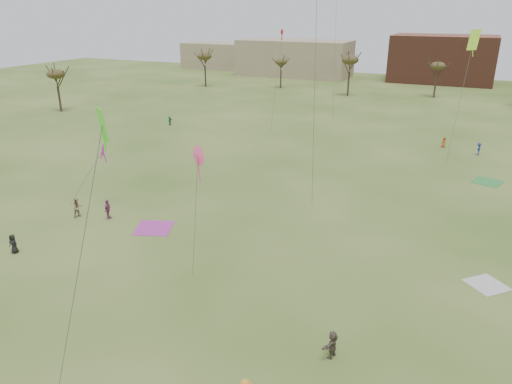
% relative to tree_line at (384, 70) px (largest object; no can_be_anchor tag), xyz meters
% --- Properties ---
extents(ground, '(260.00, 260.00, 0.00)m').
position_rel_tree_line_xyz_m(ground, '(2.85, -79.12, -7.09)').
color(ground, '#335119').
rests_on(ground, ground).
extents(spectator_fore_b, '(1.01, 1.13, 1.91)m').
position_rel_tree_line_xyz_m(spectator_fore_b, '(-15.75, -67.40, -6.13)').
color(spectator_fore_b, '#95715E').
rests_on(spectator_fore_b, ground).
extents(spectator_fore_c, '(0.88, 1.66, 1.70)m').
position_rel_tree_line_xyz_m(spectator_fore_c, '(11.78, -76.16, -6.24)').
color(spectator_fore_c, brown).
rests_on(spectator_fore_c, ground).
extents(flyer_mid_a, '(0.83, 0.57, 1.63)m').
position_rel_tree_line_xyz_m(flyer_mid_a, '(-15.28, -75.00, -6.27)').
color(flyer_mid_a, black).
rests_on(flyer_mid_a, ground).
extents(spectator_mid_d, '(0.82, 1.22, 1.92)m').
position_rel_tree_line_xyz_m(spectator_mid_d, '(-12.87, -66.51, -6.13)').
color(spectator_mid_d, '#973E70').
rests_on(spectator_mid_d, ground).
extents(flyer_far_a, '(0.71, 1.46, 1.51)m').
position_rel_tree_line_xyz_m(flyer_far_a, '(-29.48, -31.91, -6.34)').
color(flyer_far_a, '#257142').
rests_on(flyer_far_a, ground).
extents(flyer_far_b, '(0.86, 0.78, 1.47)m').
position_rel_tree_line_xyz_m(flyer_far_b, '(14.06, -27.03, -6.35)').
color(flyer_far_b, '#B3501E').
rests_on(flyer_far_b, ground).
extents(flyer_far_c, '(0.75, 1.16, 1.69)m').
position_rel_tree_line_xyz_m(flyer_far_c, '(18.63, -29.14, -6.24)').
color(flyer_far_c, navy).
rests_on(flyer_far_c, ground).
extents(blanket_cream, '(3.43, 3.43, 0.03)m').
position_rel_tree_line_xyz_m(blanket_cream, '(19.88, -64.16, -7.09)').
color(blanket_cream, beige).
rests_on(blanket_cream, ground).
extents(blanket_plum, '(4.14, 4.14, 0.03)m').
position_rel_tree_line_xyz_m(blanket_plum, '(-7.70, -66.44, -7.09)').
color(blanket_plum, '#AF369A').
rests_on(blanket_plum, ground).
extents(blanket_olive, '(3.66, 3.66, 0.03)m').
position_rel_tree_line_xyz_m(blanket_olive, '(19.88, -40.34, -7.09)').
color(blanket_olive, '#31873C').
rests_on(blanket_olive, ground).
extents(tree_line, '(117.44, 49.32, 8.91)m').
position_rel_tree_line_xyz_m(tree_line, '(0.00, 0.00, 0.00)').
color(tree_line, '#3A2B1E').
rests_on(tree_line, ground).
extents(building_tan, '(32.00, 14.00, 10.00)m').
position_rel_tree_line_xyz_m(building_tan, '(-32.15, 35.88, -2.09)').
color(building_tan, '#937F60').
rests_on(building_tan, ground).
extents(building_brick, '(26.00, 16.00, 12.00)m').
position_rel_tree_line_xyz_m(building_brick, '(7.85, 40.88, -1.09)').
color(building_brick, brown).
rests_on(building_brick, ground).
extents(building_tan_west, '(20.00, 12.00, 8.00)m').
position_rel_tree_line_xyz_m(building_tan_west, '(-62.15, 42.88, -3.09)').
color(building_tan_west, '#937F60').
rests_on(building_tan_west, ground).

